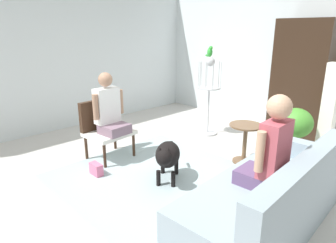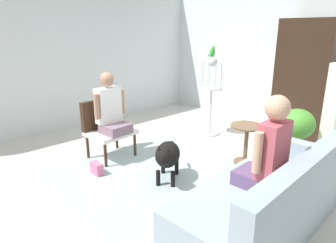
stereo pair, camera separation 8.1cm
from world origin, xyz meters
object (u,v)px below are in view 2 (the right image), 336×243
Objects in this scene: person_on_couch at (269,150)px; dog at (167,155)px; person_on_armchair at (110,108)px; armoire_cabinet at (306,82)px; potted_plant at (297,131)px; parrot at (212,52)px; column_lamp at (330,117)px; round_end_table at (246,140)px; bird_cage_stand at (211,94)px; handbag at (97,169)px; armchair at (106,124)px; couch at (267,201)px.

dog is (-1.35, -0.05, -0.47)m from person_on_couch.
person_on_armchair is 3.36m from armoire_cabinet.
potted_plant reaches higher than dog.
person_on_armchair is at bearing -98.63° from parrot.
person_on_couch reaches higher than potted_plant.
person_on_armchair is at bearing -137.87° from column_lamp.
person_on_armchair is 1.50× the size of round_end_table.
handbag is at bearing -89.41° from bird_cage_stand.
armoire_cabinet is (-0.76, 0.85, 0.31)m from column_lamp.
person_on_armchair is (0.14, 0.01, 0.28)m from armchair.
person_on_armchair is (-2.51, -0.18, 0.49)m from couch.
person_on_couch reaches higher than round_end_table.
person_on_couch reaches higher than couch.
bird_cage_stand is 6.92× the size of handbag.
person_on_couch is at bearing -74.06° from potted_plant.
person_on_armchair reaches higher than handbag.
armchair is at bearing -175.32° from person_on_armchair.
armchair is 3.47m from armoire_cabinet.
person_on_couch is 0.44× the size of armoire_cabinet.
armchair is 2.26m from parrot.
armoire_cabinet is at bearing 81.46° from dog.
bird_cage_stand is at bearing 76.97° from armchair.
armchair is 2.66m from person_on_couch.
person_on_armchair reaches higher than round_end_table.
round_end_table is 1.76m from armoire_cabinet.
column_lamp reaches higher than handbag.
armchair is 2.82m from potted_plant.
person_on_couch is 2.96m from armoire_cabinet.
column_lamp reaches higher than armchair.
round_end_table is at bearing -92.14° from armoire_cabinet.
potted_plant is 1.34m from armoire_cabinet.
armoire_cabinet is at bearing 38.64° from bird_cage_stand.
potted_plant is at bearing 62.69° from dog.
person_on_couch is at bearing -85.39° from column_lamp.
column_lamp reaches higher than person_on_couch.
parrot is 0.91× the size of handbag.
parrot is 0.13× the size of column_lamp.
column_lamp is at bearing 95.44° from couch.
person_on_armchair is 1.98m from bird_cage_stand.
armchair is 0.59× the size of column_lamp.
armoire_cabinet is (0.06, 1.62, 0.68)m from round_end_table.
potted_plant is at bearing 40.12° from armchair.
parrot is (0.44, 1.97, 1.02)m from armchair.
armchair is 0.31m from person_on_armchair.
bird_cage_stand is (0.45, 1.97, 0.27)m from armchair.
parrot is 1.99m from potted_plant.
potted_plant is at bearing -68.66° from armoire_cabinet.
armchair reaches higher than couch.
person_on_couch is 0.62× the size of column_lamp.
couch is 2.26× the size of person_on_couch.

